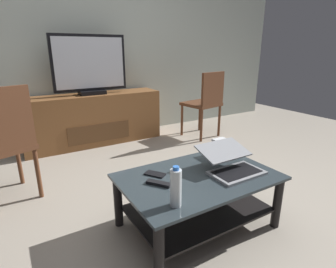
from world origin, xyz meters
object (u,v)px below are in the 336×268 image
(laptop, at_px, (231,163))
(coffee_table, at_px, (198,192))
(dining_chair, at_px, (206,101))
(side_chair, at_px, (1,141))
(tv_remote, at_px, (159,183))
(router_box, at_px, (222,147))
(cell_phone, at_px, (155,174))
(television, at_px, (90,66))
(media_cabinet, at_px, (94,119))
(water_bottle_near, at_px, (176,188))

(laptop, bearing_deg, coffee_table, 165.98)
(coffee_table, xyz_separation_m, dining_chair, (1.33, 1.59, 0.26))
(coffee_table, distance_m, side_chair, 1.55)
(coffee_table, distance_m, laptop, 0.31)
(dining_chair, xyz_separation_m, side_chair, (-2.45, -0.55, 0.01))
(side_chair, height_order, tv_remote, side_chair)
(side_chair, relative_size, laptop, 2.58)
(router_box, distance_m, cell_phone, 0.64)
(side_chair, bearing_deg, dining_chair, 12.61)
(coffee_table, bearing_deg, television, 92.44)
(laptop, bearing_deg, tv_remote, 170.91)
(router_box, bearing_deg, laptop, -119.29)
(cell_phone, bearing_deg, laptop, -58.15)
(coffee_table, relative_size, television, 1.14)
(media_cabinet, distance_m, television, 0.68)
(router_box, relative_size, cell_phone, 0.92)
(water_bottle_near, relative_size, cell_phone, 1.67)
(side_chair, bearing_deg, television, 46.33)
(media_cabinet, bearing_deg, dining_chair, -21.25)
(side_chair, height_order, water_bottle_near, side_chair)
(dining_chair, bearing_deg, television, 159.52)
(media_cabinet, distance_m, cell_phone, 1.99)
(cell_phone, xyz_separation_m, tv_remote, (-0.05, -0.14, 0.01))
(cell_phone, bearing_deg, side_chair, 101.25)
(laptop, height_order, water_bottle_near, water_bottle_near)
(television, bearing_deg, media_cabinet, 90.00)
(coffee_table, distance_m, dining_chair, 2.09)
(router_box, distance_m, tv_remote, 0.71)
(coffee_table, bearing_deg, router_box, 27.90)
(television, height_order, cell_phone, television)
(media_cabinet, xyz_separation_m, laptop, (0.33, -2.20, 0.12))
(television, xyz_separation_m, water_bottle_near, (-0.24, -2.35, -0.51))
(laptop, bearing_deg, water_bottle_near, -163.61)
(coffee_table, distance_m, television, 2.25)
(coffee_table, bearing_deg, tv_remote, 174.98)
(media_cabinet, xyz_separation_m, side_chair, (-1.03, -1.10, 0.20))
(media_cabinet, bearing_deg, side_chair, -133.10)
(coffee_table, xyz_separation_m, tv_remote, (-0.30, 0.03, 0.13))
(dining_chair, relative_size, cell_phone, 6.61)
(coffee_table, relative_size, router_box, 8.12)
(media_cabinet, relative_size, laptop, 4.72)
(media_cabinet, height_order, water_bottle_near, media_cabinet)
(television, relative_size, tv_remote, 5.71)
(media_cabinet, height_order, tv_remote, media_cabinet)
(dining_chair, xyz_separation_m, tv_remote, (-1.63, -1.57, -0.12))
(coffee_table, distance_m, tv_remote, 0.33)
(media_cabinet, distance_m, tv_remote, 2.13)
(water_bottle_near, xyz_separation_m, tv_remote, (0.03, 0.25, -0.10))
(side_chair, xyz_separation_m, cell_phone, (0.87, -0.88, -0.13))
(coffee_table, bearing_deg, dining_chair, 50.10)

